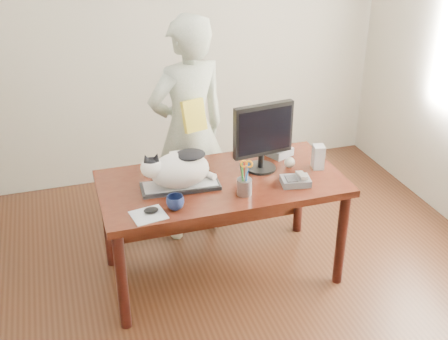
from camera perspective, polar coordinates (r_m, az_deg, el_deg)
room at (r=2.92m, az=3.27°, el=4.00°), size 4.50×4.50×4.50m
desk at (r=3.83m, az=-0.58°, el=-2.45°), size 1.60×0.80×0.75m
keyboard at (r=3.60m, az=-4.44°, el=-1.62°), size 0.51×0.22×0.03m
cat at (r=3.54m, az=-4.76°, el=0.13°), size 0.49×0.26×0.28m
monitor at (r=3.72m, az=3.99°, el=3.69°), size 0.42×0.23×0.48m
pen_cup at (r=3.50m, az=2.09°, el=-1.52°), size 0.12×0.12×0.24m
mousepad at (r=3.34m, az=-7.68°, el=-4.55°), size 0.22×0.21×0.00m
mouse at (r=3.35m, az=-7.42°, el=-4.06°), size 0.10×0.07×0.04m
coffee_mug at (r=3.37m, az=-4.98°, el=-3.31°), size 0.15×0.15×0.09m
phone at (r=3.66m, az=7.34°, el=-1.05°), size 0.20×0.16×0.08m
speaker at (r=3.87m, az=9.55°, el=1.32°), size 0.09×0.10×0.17m
baseball at (r=3.87m, az=6.69°, el=0.77°), size 0.07×0.07×0.07m
book_stack at (r=3.87m, az=-4.02°, el=1.00°), size 0.25×0.20×0.09m
calculator at (r=4.05m, az=5.29°, el=2.04°), size 0.23×0.26×0.06m
person at (r=4.15m, az=-3.61°, el=3.96°), size 0.72×0.56×1.72m
held_book at (r=3.93m, az=-3.07°, el=5.54°), size 0.18×0.14×0.23m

